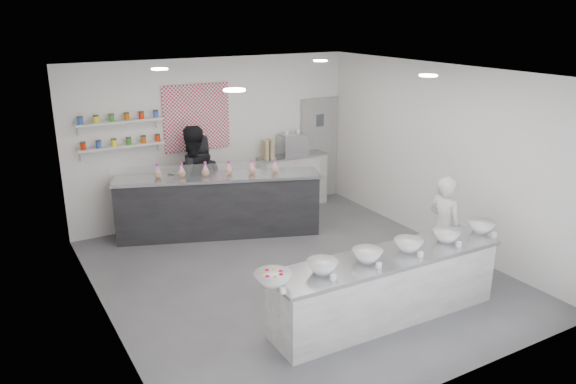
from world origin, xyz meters
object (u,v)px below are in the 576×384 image
object	(u,v)px
espresso_machine	(293,145)
woman_prep	(444,227)
espresso_ledge	(292,180)
staff_left	(193,179)
staff_right	(200,181)
prep_counter	(386,287)
back_bar	(219,206)

from	to	relation	value
espresso_machine	woman_prep	distance (m)	3.92
espresso_ledge	staff_left	xyz separation A→B (m)	(-2.21, -0.28, 0.43)
espresso_ledge	staff_left	world-z (taller)	staff_left
espresso_machine	staff_right	world-z (taller)	staff_right
woman_prep	staff_left	xyz separation A→B (m)	(-2.51, 3.60, 0.18)
woman_prep	espresso_machine	bearing A→B (deg)	-1.81
staff_right	espresso_ledge	bearing A→B (deg)	-152.17
woman_prep	staff_right	size ratio (longest dim) A/B	0.90
espresso_ledge	staff_right	bearing A→B (deg)	-174.95
woman_prep	staff_left	bearing A→B (deg)	28.66
prep_counter	espresso_machine	xyz separation A→B (m)	(1.20, 4.41, 0.82)
woman_prep	staff_left	world-z (taller)	staff_left
espresso_machine	back_bar	bearing A→B (deg)	-159.27
espresso_ledge	staff_left	bearing A→B (deg)	-172.90
prep_counter	espresso_machine	world-z (taller)	espresso_machine
back_bar	espresso_machine	bearing A→B (deg)	41.63
back_bar	staff_right	size ratio (longest dim) A/B	2.04
espresso_machine	woman_prep	bearing A→B (deg)	-85.56
back_bar	staff_right	bearing A→B (deg)	122.50
woman_prep	staff_left	distance (m)	4.39
prep_counter	espresso_ledge	distance (m)	4.57
espresso_ledge	espresso_machine	size ratio (longest dim) A/B	2.63
back_bar	staff_left	world-z (taller)	staff_left
back_bar	staff_left	xyz separation A→B (m)	(-0.29, 0.45, 0.41)
prep_counter	staff_right	xyz separation A→B (m)	(-0.84, 4.23, 0.42)
staff_left	staff_right	distance (m)	0.22
espresso_ledge	espresso_machine	world-z (taller)	espresso_machine
espresso_ledge	prep_counter	bearing A→B (deg)	-105.22
woman_prep	back_bar	bearing A→B (deg)	29.03
woman_prep	staff_right	distance (m)	4.37
espresso_ledge	staff_left	size ratio (longest dim) A/B	0.74
espresso_ledge	woman_prep	xyz separation A→B (m)	(0.30, -3.87, 0.25)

